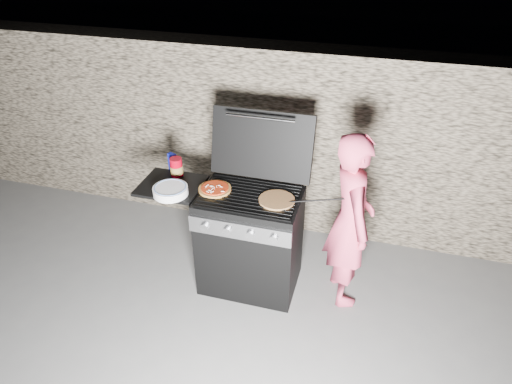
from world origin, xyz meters
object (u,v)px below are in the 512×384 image
(gas_grill, at_px, (222,236))
(pizza_topped, at_px, (215,188))
(person, at_px, (350,221))
(sauce_jar, at_px, (176,167))

(gas_grill, height_order, pizza_topped, pizza_topped)
(gas_grill, bearing_deg, person, 5.36)
(person, bearing_deg, sauce_jar, 67.95)
(person, bearing_deg, pizza_topped, 75.09)
(gas_grill, relative_size, person, 0.89)
(gas_grill, xyz_separation_m, person, (1.03, 0.10, 0.29))
(sauce_jar, bearing_deg, person, -1.92)
(gas_grill, height_order, person, person)
(sauce_jar, distance_m, person, 1.48)
(gas_grill, xyz_separation_m, sauce_jar, (-0.43, 0.15, 0.53))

